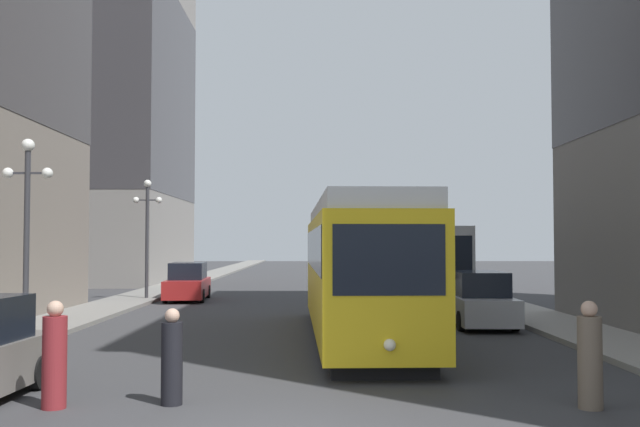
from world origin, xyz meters
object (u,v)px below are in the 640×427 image
(lamp_post_left_near, at_px, (27,207))
(lamp_post_left_far, at_px, (147,220))
(parked_car_right_far, at_px, (478,300))
(transit_bus, at_px, (418,260))
(pedestrian_on_sidewalk, at_px, (172,360))
(streetcar, at_px, (357,266))
(pedestrian_crossing_near, at_px, (590,358))
(pedestrian_crossing_far, at_px, (55,358))
(parked_car_left_near, at_px, (188,283))

(lamp_post_left_near, xyz_separation_m, lamp_post_left_far, (0.00, 14.51, 0.07))
(lamp_post_left_near, bearing_deg, parked_car_right_far, 16.58)
(transit_bus, relative_size, pedestrian_on_sidewalk, 7.74)
(streetcar, xyz_separation_m, pedestrian_crossing_near, (3.36, -8.89, -1.26))
(transit_bus, bearing_deg, parked_car_right_far, -87.98)
(lamp_post_left_far, bearing_deg, streetcar, -55.85)
(pedestrian_crossing_far, bearing_deg, pedestrian_on_sidewalk, -179.74)
(lamp_post_left_near, distance_m, lamp_post_left_far, 14.51)
(streetcar, relative_size, parked_car_left_near, 2.81)
(pedestrian_crossing_far, relative_size, lamp_post_left_near, 0.32)
(transit_bus, distance_m, pedestrian_crossing_far, 24.38)
(streetcar, relative_size, pedestrian_crossing_far, 7.84)
(parked_car_left_near, relative_size, pedestrian_crossing_far, 2.79)
(pedestrian_on_sidewalk, distance_m, lamp_post_left_near, 9.99)
(transit_bus, distance_m, pedestrian_crossing_near, 22.62)
(parked_car_left_near, xyz_separation_m, lamp_post_left_far, (-1.90, -0.41, 3.01))
(parked_car_right_far, height_order, pedestrian_on_sidewalk, parked_car_right_far)
(pedestrian_on_sidewalk, bearing_deg, parked_car_left_near, -164.98)
(streetcar, height_order, pedestrian_crossing_far, streetcar)
(pedestrian_crossing_near, height_order, lamp_post_left_far, lamp_post_left_far)
(streetcar, relative_size, pedestrian_on_sidewalk, 8.57)
(pedestrian_crossing_near, distance_m, pedestrian_on_sidewalk, 7.07)
(parked_car_right_far, bearing_deg, parked_car_left_near, -41.82)
(pedestrian_on_sidewalk, bearing_deg, parked_car_right_far, 151.71)
(lamp_post_left_far, bearing_deg, pedestrian_on_sidewalk, -75.89)
(streetcar, height_order, lamp_post_left_near, lamp_post_left_near)
(parked_car_left_near, height_order, lamp_post_left_near, lamp_post_left_near)
(parked_car_left_near, distance_m, pedestrian_crossing_far, 22.96)
(transit_bus, xyz_separation_m, pedestrian_crossing_near, (-0.37, -22.59, -1.11))
(streetcar, relative_size, parked_car_right_far, 2.83)
(transit_bus, height_order, parked_car_left_near, transit_bus)
(transit_bus, relative_size, lamp_post_left_near, 2.30)
(parked_car_left_near, height_order, parked_car_right_far, same)
(streetcar, bearing_deg, pedestrian_on_sidewalk, -115.12)
(lamp_post_left_near, bearing_deg, transit_bus, 48.13)
(parked_car_right_far, distance_m, lamp_post_left_far, 17.37)
(lamp_post_left_near, relative_size, lamp_post_left_far, 0.98)
(parked_car_right_far, height_order, lamp_post_left_near, lamp_post_left_near)
(pedestrian_crossing_far, bearing_deg, lamp_post_left_near, -72.63)
(transit_bus, xyz_separation_m, pedestrian_on_sidewalk, (-7.43, -22.23, -1.18))
(parked_car_left_near, bearing_deg, lamp_post_left_far, -171.00)
(streetcar, height_order, pedestrian_on_sidewalk, streetcar)
(parked_car_left_near, relative_size, parked_car_right_far, 1.01)
(parked_car_right_far, bearing_deg, lamp_post_left_near, 17.91)
(streetcar, xyz_separation_m, lamp_post_left_far, (-9.29, 13.69, 1.76))
(parked_car_right_far, relative_size, lamp_post_left_far, 0.88)
(pedestrian_on_sidewalk, height_order, lamp_post_left_near, lamp_post_left_near)
(transit_bus, height_order, parked_car_right_far, transit_bus)
(parked_car_left_near, bearing_deg, pedestrian_on_sidewalk, -84.02)
(streetcar, bearing_deg, parked_car_left_near, 115.97)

